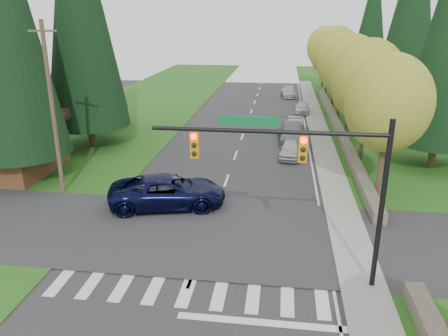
% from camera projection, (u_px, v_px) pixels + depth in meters
% --- Properties ---
extents(grass_east, '(14.00, 110.00, 0.06)m').
position_uv_depth(grass_east, '(415.00, 166.00, 31.04)').
color(grass_east, '#2A4F15').
rests_on(grass_east, ground).
extents(grass_west, '(14.00, 110.00, 0.06)m').
position_uv_depth(grass_west, '(70.00, 152.00, 34.30)').
color(grass_west, '#2A4F15').
rests_on(grass_west, ground).
extents(cross_street, '(120.00, 8.00, 0.10)m').
position_uv_depth(cross_street, '(207.00, 234.00, 21.45)').
color(cross_street, '#28282B').
rests_on(cross_street, ground).
extents(sidewalk_east, '(1.80, 80.00, 0.13)m').
position_uv_depth(sidewalk_east, '(326.00, 154.00, 33.67)').
color(sidewalk_east, gray).
rests_on(sidewalk_east, ground).
extents(curb_east, '(0.20, 80.00, 0.13)m').
position_uv_depth(curb_east, '(315.00, 154.00, 33.77)').
color(curb_east, gray).
rests_on(curb_east, ground).
extents(stone_wall_north, '(0.70, 40.00, 0.70)m').
position_uv_depth(stone_wall_north, '(337.00, 127.00, 40.84)').
color(stone_wall_north, '#4C4438').
rests_on(stone_wall_north, ground).
extents(traffic_signal, '(8.70, 0.37, 6.80)m').
position_uv_depth(traffic_signal, '(307.00, 165.00, 15.98)').
color(traffic_signal, black).
rests_on(traffic_signal, ground).
extents(brown_building, '(8.40, 8.40, 5.40)m').
position_uv_depth(brown_building, '(1.00, 128.00, 28.85)').
color(brown_building, '#4C2D19').
rests_on(brown_building, ground).
extents(utility_pole, '(1.60, 0.24, 10.00)m').
position_uv_depth(utility_pole, '(53.00, 110.00, 24.69)').
color(utility_pole, '#473828').
rests_on(utility_pole, ground).
extents(decid_tree_0, '(4.80, 4.80, 8.37)m').
position_uv_depth(decid_tree_0, '(388.00, 103.00, 24.07)').
color(decid_tree_0, '#38281C').
rests_on(decid_tree_0, ground).
extents(decid_tree_1, '(5.20, 5.20, 8.80)m').
position_uv_depth(decid_tree_1, '(368.00, 82.00, 30.54)').
color(decid_tree_1, '#38281C').
rests_on(decid_tree_1, ground).
extents(decid_tree_2, '(5.00, 5.00, 8.82)m').
position_uv_depth(decid_tree_2, '(351.00, 68.00, 37.07)').
color(decid_tree_2, '#38281C').
rests_on(decid_tree_2, ground).
extents(decid_tree_3, '(5.00, 5.00, 8.55)m').
position_uv_depth(decid_tree_3, '(342.00, 63.00, 43.70)').
color(decid_tree_3, '#38281C').
rests_on(decid_tree_3, ground).
extents(decid_tree_4, '(5.40, 5.40, 9.18)m').
position_uv_depth(decid_tree_4, '(336.00, 54.00, 50.10)').
color(decid_tree_4, '#38281C').
rests_on(decid_tree_4, ground).
extents(decid_tree_5, '(4.80, 4.80, 8.30)m').
position_uv_depth(decid_tree_5, '(328.00, 53.00, 56.85)').
color(decid_tree_5, '#38281C').
rests_on(decid_tree_5, ground).
extents(decid_tree_6, '(5.20, 5.20, 8.86)m').
position_uv_depth(decid_tree_6, '(325.00, 47.00, 63.28)').
color(decid_tree_6, '#38281C').
rests_on(decid_tree_6, ground).
extents(conifer_w_a, '(6.12, 6.12, 19.80)m').
position_uv_depth(conifer_w_a, '(0.00, 4.00, 25.14)').
color(conifer_w_a, '#38281C').
rests_on(conifer_w_a, ground).
extents(conifer_w_c, '(6.46, 6.46, 20.80)m').
position_uv_depth(conifer_w_c, '(78.00, 0.00, 32.33)').
color(conifer_w_c, '#38281C').
rests_on(conifer_w_c, ground).
extents(conifer_w_e, '(5.78, 5.78, 18.80)m').
position_uv_depth(conifer_w_e, '(88.00, 14.00, 38.53)').
color(conifer_w_e, '#38281C').
rests_on(conifer_w_e, ground).
extents(conifer_e_b, '(6.12, 6.12, 19.80)m').
position_uv_depth(conifer_e_b, '(413.00, 9.00, 40.34)').
color(conifer_e_b, '#38281C').
rests_on(conifer_e_b, ground).
extents(conifer_e_c, '(5.10, 5.10, 16.80)m').
position_uv_depth(conifer_e_c, '(372.00, 23.00, 54.06)').
color(conifer_e_c, '#38281C').
rests_on(conifer_e_c, ground).
extents(suv_navy, '(6.93, 4.39, 1.78)m').
position_uv_depth(suv_navy, '(168.00, 192.00, 24.31)').
color(suv_navy, black).
rests_on(suv_navy, ground).
extents(parked_car_a, '(1.94, 3.97, 1.30)m').
position_uv_depth(parked_car_a, '(291.00, 149.00, 32.89)').
color(parked_car_a, '#B8B8BD').
rests_on(parked_car_a, ground).
extents(parked_car_b, '(2.47, 5.56, 1.58)m').
position_uv_depth(parked_car_b, '(292.00, 133.00, 36.95)').
color(parked_car_b, slate).
rests_on(parked_car_b, ground).
extents(parked_car_c, '(1.53, 3.98, 1.29)m').
position_uv_depth(parked_car_c, '(295.00, 125.00, 40.30)').
color(parked_car_c, '#A6A6AB').
rests_on(parked_car_c, ground).
extents(parked_car_d, '(1.66, 3.80, 1.27)m').
position_uv_depth(parked_car_d, '(302.00, 108.00, 47.80)').
color(parked_car_d, silver).
rests_on(parked_car_d, ground).
extents(parked_car_e, '(2.20, 4.60, 1.29)m').
position_uv_depth(parked_car_e, '(289.00, 92.00, 57.53)').
color(parked_car_e, '#AEAEB3').
rests_on(parked_car_e, ground).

